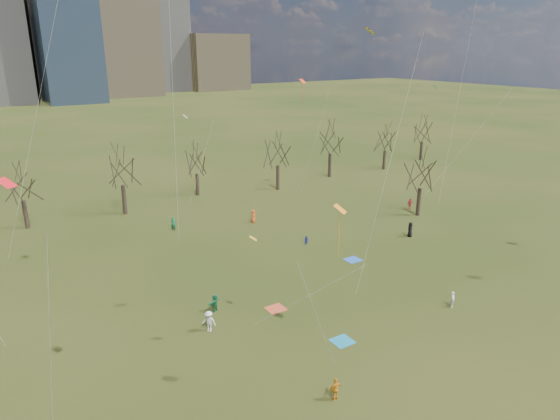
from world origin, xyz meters
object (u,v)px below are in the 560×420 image
blanket_teal (342,341)px  person_4 (336,389)px  blanket_crimson (276,309)px  blanket_navy (353,260)px  person_1 (453,299)px

blanket_teal → person_4: 6.84m
blanket_crimson → person_4: person_4 is taller
blanket_crimson → person_4: bearing=-104.2°
blanket_navy → person_4: bearing=-133.6°
blanket_teal → blanket_crimson: same height
blanket_teal → person_1: (11.51, -1.02, 0.72)m
person_4 → blanket_navy: bearing=-126.6°
blanket_navy → person_1: 12.47m
person_1 → person_4: bearing=160.6°
blanket_teal → blanket_navy: size_ratio=1.00×
blanket_crimson → person_1: 15.43m
blanket_navy → person_4: 22.58m
person_1 → person_4: size_ratio=0.92×
blanket_navy → person_1: size_ratio=1.09×
blanket_navy → blanket_crimson: size_ratio=1.00×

